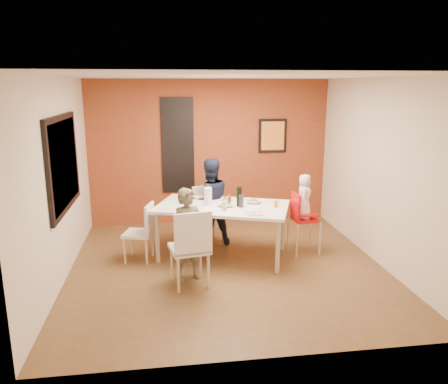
{
  "coord_description": "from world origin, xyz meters",
  "views": [
    {
      "loc": [
        -0.86,
        -5.89,
        2.58
      ],
      "look_at": [
        0.0,
        0.3,
        1.05
      ],
      "focal_mm": 35.0,
      "sensor_mm": 36.0,
      "label": 1
    }
  ],
  "objects": [
    {
      "name": "art_print_frame",
      "position": [
        1.2,
        2.21,
        1.65
      ],
      "size": [
        0.54,
        0.03,
        0.64
      ],
      "primitive_type": "cube",
      "color": "black",
      "rests_on": "wall_back"
    },
    {
      "name": "plate_far_left",
      "position": [
        -0.52,
        0.98,
        0.82
      ],
      "size": [
        0.2,
        0.2,
        0.01
      ],
      "primitive_type": "cube",
      "rotation": [
        0.0,
        0.0,
        0.02
      ],
      "color": "white",
      "rests_on": "dining_table"
    },
    {
      "name": "wall_left",
      "position": [
        -2.25,
        0.0,
        1.35
      ],
      "size": [
        0.02,
        4.5,
        2.7
      ],
      "primitive_type": "cube",
      "color": "beige",
      "rests_on": "ground"
    },
    {
      "name": "picture_window_pane",
      "position": [
        -2.21,
        0.2,
        1.55
      ],
      "size": [
        0.02,
        1.55,
        1.15
      ],
      "primitive_type": "cube",
      "color": "black",
      "rests_on": "wall_left"
    },
    {
      "name": "plate_near_left",
      "position": [
        -0.57,
        0.2,
        0.82
      ],
      "size": [
        0.23,
        0.23,
        0.01
      ],
      "primitive_type": "cube",
      "rotation": [
        0.0,
        0.0,
        0.03
      ],
      "color": "white",
      "rests_on": "dining_table"
    },
    {
      "name": "child_near",
      "position": [
        -0.57,
        -0.34,
        0.64
      ],
      "size": [
        0.54,
        0.45,
        1.27
      ],
      "primitive_type": "imported",
      "rotation": [
        0.0,
        0.0,
        0.38
      ],
      "color": "brown",
      "rests_on": "ground"
    },
    {
      "name": "high_chair",
      "position": [
        1.24,
        0.39,
        0.58
      ],
      "size": [
        0.44,
        0.44,
        0.97
      ],
      "rotation": [
        0.0,
        0.0,
        1.64
      ],
      "color": "red",
      "rests_on": "ground"
    },
    {
      "name": "wall_front",
      "position": [
        0.0,
        -2.25,
        1.35
      ],
      "size": [
        4.5,
        0.02,
        2.7
      ],
      "primitive_type": "cube",
      "color": "beige",
      "rests_on": "ground"
    },
    {
      "name": "picture_window_frame",
      "position": [
        -2.22,
        0.2,
        1.55
      ],
      "size": [
        0.05,
        1.7,
        1.3
      ],
      "primitive_type": "cube",
      "color": "black",
      "rests_on": "wall_left"
    },
    {
      "name": "plate_far_mid",
      "position": [
        0.1,
        0.75,
        0.82
      ],
      "size": [
        0.21,
        0.21,
        0.01
      ],
      "primitive_type": "cube",
      "rotation": [
        0.0,
        0.0,
        -0.05
      ],
      "color": "white",
      "rests_on": "dining_table"
    },
    {
      "name": "condiment_brown",
      "position": [
        0.1,
        0.48,
        0.89
      ],
      "size": [
        0.04,
        0.04,
        0.15
      ],
      "primitive_type": "cylinder",
      "color": "brown",
      "rests_on": "dining_table"
    },
    {
      "name": "paper_towel_roll",
      "position": [
        -0.22,
        0.46,
        0.95
      ],
      "size": [
        0.12,
        0.12,
        0.27
      ],
      "primitive_type": "cylinder",
      "color": "white",
      "rests_on": "dining_table"
    },
    {
      "name": "art_print_canvas",
      "position": [
        1.2,
        2.19,
        1.65
      ],
      "size": [
        0.44,
        0.01,
        0.54
      ],
      "primitive_type": "cube",
      "color": "gold",
      "rests_on": "wall_back"
    },
    {
      "name": "chair_near",
      "position": [
        -0.55,
        -0.59,
        0.59
      ],
      "size": [
        0.57,
        0.57,
        1.05
      ],
      "rotation": [
        0.0,
        0.0,
        3.33
      ],
      "color": "silver",
      "rests_on": "ground"
    },
    {
      "name": "condiment_green",
      "position": [
        0.11,
        0.41,
        0.88
      ],
      "size": [
        0.03,
        0.03,
        0.13
      ],
      "primitive_type": "cylinder",
      "color": "#2E6A23",
      "rests_on": "dining_table"
    },
    {
      "name": "toddler",
      "position": [
        1.26,
        0.39,
        0.92
      ],
      "size": [
        0.32,
        0.39,
        0.69
      ],
      "primitive_type": "imported",
      "rotation": [
        0.0,
        0.0,
        1.21
      ],
      "color": "white",
      "rests_on": "high_chair"
    },
    {
      "name": "salad_bowl_b",
      "position": [
        0.49,
        0.48,
        0.84
      ],
      "size": [
        0.29,
        0.29,
        0.05
      ],
      "primitive_type": "imported",
      "rotation": [
        0.0,
        0.0,
        -0.37
      ],
      "color": "white",
      "rests_on": "dining_table"
    },
    {
      "name": "child_far",
      "position": [
        -0.14,
        0.97,
        0.72
      ],
      "size": [
        0.8,
        0.68,
        1.45
      ],
      "primitive_type": "imported",
      "rotation": [
        0.0,
        0.0,
        3.35
      ],
      "color": "#151C30",
      "rests_on": "ground"
    },
    {
      "name": "salad_bowl_a",
      "position": [
        0.03,
        0.34,
        0.84
      ],
      "size": [
        0.27,
        0.27,
        0.06
      ],
      "primitive_type": "imported",
      "rotation": [
        0.0,
        0.0,
        0.2
      ],
      "color": "white",
      "rests_on": "dining_table"
    },
    {
      "name": "sippy_cup",
      "position": [
        0.77,
        0.2,
        0.86
      ],
      "size": [
        0.06,
        0.06,
        0.1
      ],
      "primitive_type": "cylinder",
      "color": "orange",
      "rests_on": "dining_table"
    },
    {
      "name": "condiment_red",
      "position": [
        0.09,
        0.4,
        0.88
      ],
      "size": [
        0.03,
        0.03,
        0.13
      ],
      "primitive_type": "cylinder",
      "color": "red",
      "rests_on": "dining_table"
    },
    {
      "name": "chair_far",
      "position": [
        -0.17,
        1.2,
        0.52
      ],
      "size": [
        0.54,
        0.54,
        0.92
      ],
      "rotation": [
        0.0,
        0.0,
        0.31
      ],
      "color": "white",
      "rests_on": "ground"
    },
    {
      "name": "wine_glass_a",
      "position": [
        -0.02,
        0.16,
        0.92
      ],
      "size": [
        0.07,
        0.07,
        0.21
      ],
      "primitive_type": "cylinder",
      "color": "white",
      "rests_on": "dining_table"
    },
    {
      "name": "dining_table",
      "position": [
        -0.01,
        0.42,
        0.74
      ],
      "size": [
        2.2,
        1.68,
        0.81
      ],
      "rotation": [
        0.0,
        0.0,
        -0.35
      ],
      "color": "white",
      "rests_on": "ground"
    },
    {
      "name": "wine_glass_b",
      "position": [
        0.26,
        0.28,
        0.91
      ],
      "size": [
        0.07,
        0.07,
        0.2
      ],
      "primitive_type": "cylinder",
      "color": "silver",
      "rests_on": "dining_table"
    },
    {
      "name": "chair_left",
      "position": [
        -1.21,
        0.42,
        0.49
      ],
      "size": [
        0.5,
        0.5,
        0.88
      ],
      "rotation": [
        0.0,
        0.0,
        4.46
      ],
      "color": "white",
      "rests_on": "ground"
    },
    {
      "name": "ceiling",
      "position": [
        0.0,
        0.0,
        2.7
      ],
      "size": [
        4.5,
        4.5,
        0.02
      ],
      "primitive_type": "cube",
      "color": "silver",
      "rests_on": "wall_back"
    },
    {
      "name": "brick_accent_wall",
      "position": [
        0.0,
        2.23,
        1.35
      ],
      "size": [
        4.5,
        0.02,
        2.7
      ],
      "primitive_type": "cube",
      "color": "maroon",
      "rests_on": "ground"
    },
    {
      "name": "plate_near_right",
      "position": [
        0.37,
        -0.1,
        0.82
      ],
      "size": [
        0.22,
        0.22,
        0.01
      ],
      "primitive_type": "cube",
      "rotation": [
        0.0,
        0.0,
        0.02
      ],
      "color": "white",
      "rests_on": "dining_table"
    },
    {
      "name": "wall_back",
      "position": [
        0.0,
        2.25,
        1.35
      ],
      "size": [
        4.5,
        0.02,
        2.7
      ],
      "primitive_type": "cube",
      "color": "beige",
      "rests_on": "ground"
    },
    {
      "name": "wine_bottle",
      "position": [
        0.23,
        0.34,
        0.96
      ],
      "size": [
        0.08,
        0.08,
        0.3
      ],
      "primitive_type": "cylinder",
      "color": "black",
      "rests_on": "dining_table"
    },
    {
      "name": "glassblock_surround",
      "position": [
        -0.6,
        2.21,
        1.5
      ],
      "size": [
        0.6,
        0.03,
        1.76
      ],
      "primitive_type": "cube",
      "color": "black",
      "rests_on": "wall_back"
    },
    {
      "name": "glassblock_strip",
      "position": [
        -0.6,
        2.21,
        1.5
      ],
      "size": [
        0.55,
        0.03,
        1.7
      ],
      "primitive_type": "cube",
      "color": "silver",
      "rests_on": "wall_back"
    },
    {
      "name": "wall_right",
      "position": [
        2.25,
        0.0,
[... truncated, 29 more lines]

